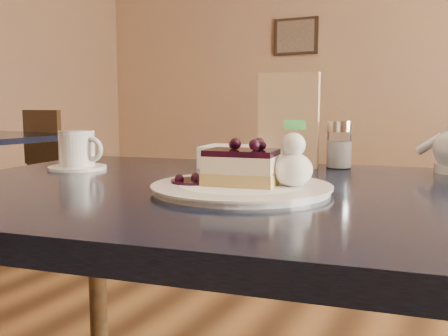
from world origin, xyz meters
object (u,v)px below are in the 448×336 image
at_px(main_table, 249,230).
at_px(dessert_plate, 241,188).
at_px(cheesecake_slice, 242,167).
at_px(coffee_set, 78,152).

bearing_deg(main_table, dessert_plate, -90.00).
bearing_deg(cheesecake_slice, main_table, 90.00).
bearing_deg(cheesecake_slice, coffee_set, 159.09).
height_order(main_table, cheesecake_slice, cheesecake_slice).
relative_size(dessert_plate, coffee_set, 2.14).
height_order(dessert_plate, cheesecake_slice, cheesecake_slice).
relative_size(main_table, cheesecake_slice, 9.95).
bearing_deg(dessert_plate, coffee_set, 167.31).
distance_m(dessert_plate, cheesecake_slice, 0.04).
xyz_separation_m(dessert_plate, coffee_set, (-0.48, 0.11, 0.04)).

